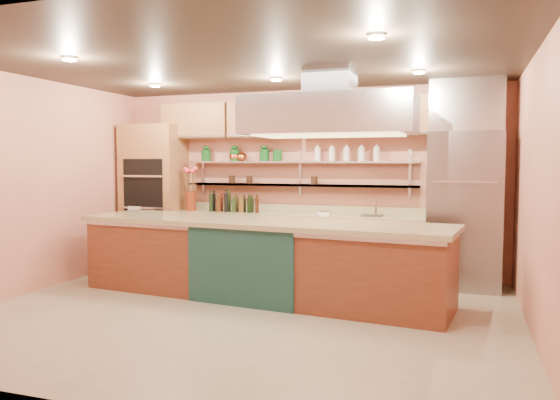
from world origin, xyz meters
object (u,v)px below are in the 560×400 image
(island, at_px, (259,259))
(copper_kettle, at_px, (242,157))
(flower_vase, at_px, (191,201))
(green_canister, at_px, (278,156))
(kitchen_scale, at_px, (325,212))
(refrigerator, at_px, (464,210))

(island, bearing_deg, copper_kettle, 125.54)
(flower_vase, xyz_separation_m, green_canister, (1.38, 0.22, 0.72))
(flower_vase, height_order, copper_kettle, copper_kettle)
(kitchen_scale, relative_size, green_canister, 0.99)
(kitchen_scale, bearing_deg, island, -118.46)
(flower_vase, xyz_separation_m, kitchen_scale, (2.19, 0.00, -0.10))
(copper_kettle, relative_size, green_canister, 1.01)
(refrigerator, xyz_separation_m, green_canister, (-2.74, 0.23, 0.75))
(refrigerator, distance_m, flower_vase, 4.12)
(island, bearing_deg, flower_vase, 146.78)
(island, relative_size, green_canister, 27.43)
(refrigerator, distance_m, island, 2.85)
(kitchen_scale, xyz_separation_m, copper_kettle, (-1.40, 0.22, 0.81))
(refrigerator, distance_m, copper_kettle, 3.42)
(island, bearing_deg, refrigerator, 35.81)
(refrigerator, xyz_separation_m, kitchen_scale, (-1.93, 0.01, -0.07))
(refrigerator, bearing_deg, island, -150.40)
(island, xyz_separation_m, flower_vase, (-1.69, 1.39, 0.59))
(island, distance_m, flower_vase, 2.27)
(island, xyz_separation_m, kitchen_scale, (0.50, 1.39, 0.49))
(flower_vase, bearing_deg, kitchen_scale, 0.00)
(flower_vase, height_order, green_canister, green_canister)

